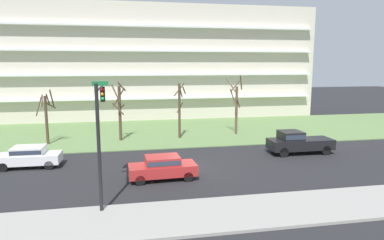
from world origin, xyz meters
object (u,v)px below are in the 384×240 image
object	(u,v)px
pickup_black_near_left	(298,142)
tree_left	(120,110)
traffic_signal_mast	(100,122)
tree_far_left	(47,116)
tree_center	(180,109)
tree_right	(236,106)
sedan_red_center_left	(163,167)
sedan_white_center_right	(29,156)

from	to	relation	value
pickup_black_near_left	tree_left	bearing A→B (deg)	-26.93
traffic_signal_mast	tree_far_left	bearing A→B (deg)	111.78
tree_center	tree_right	bearing A→B (deg)	7.87
sedan_red_center_left	tree_left	bearing A→B (deg)	100.72
pickup_black_near_left	traffic_signal_mast	bearing A→B (deg)	26.47
sedan_red_center_left	sedan_white_center_right	xyz separation A→B (m)	(-9.34, 4.50, 0.00)
tree_right	sedan_red_center_left	world-z (taller)	tree_right
sedan_white_center_right	traffic_signal_mast	xyz separation A→B (m)	(5.74, -7.60, 3.60)
tree_far_left	tree_left	bearing A→B (deg)	3.20
tree_right	pickup_black_near_left	xyz separation A→B (m)	(2.72, -8.55, -2.12)
pickup_black_near_left	tree_center	bearing A→B (deg)	-40.34
tree_center	traffic_signal_mast	size ratio (longest dim) A/B	0.85
pickup_black_near_left	traffic_signal_mast	world-z (taller)	traffic_signal_mast
pickup_black_near_left	sedan_white_center_right	bearing A→B (deg)	0.44
tree_left	tree_center	world-z (taller)	tree_left
tree_far_left	pickup_black_near_left	world-z (taller)	tree_far_left
tree_far_left	pickup_black_near_left	xyz separation A→B (m)	(21.50, -7.31, -1.77)
tree_left	traffic_signal_mast	size ratio (longest dim) A/B	0.88
pickup_black_near_left	sedan_red_center_left	xyz separation A→B (m)	(-11.94, -4.50, -0.14)
tree_left	tree_right	xyz separation A→B (m)	(12.12, 0.87, 0.08)
tree_right	sedan_white_center_right	distance (m)	20.57
tree_right	sedan_white_center_right	bearing A→B (deg)	-155.26
tree_far_left	tree_right	world-z (taller)	tree_right
tree_far_left	traffic_signal_mast	xyz separation A→B (m)	(5.96, -14.90, 1.68)
tree_far_left	tree_left	distance (m)	6.68
tree_far_left	sedan_red_center_left	size ratio (longest dim) A/B	1.17
tree_center	tree_left	bearing A→B (deg)	-179.86
tree_left	sedan_white_center_right	world-z (taller)	tree_left
tree_right	pickup_black_near_left	size ratio (longest dim) A/B	1.18
traffic_signal_mast	tree_center	bearing A→B (deg)	66.58
pickup_black_near_left	sedan_red_center_left	distance (m)	12.77
tree_left	tree_right	size ratio (longest dim) A/B	0.92
pickup_black_near_left	traffic_signal_mast	xyz separation A→B (m)	(-15.55, -7.60, 3.46)
tree_center	pickup_black_near_left	world-z (taller)	tree_center
tree_right	pickup_black_near_left	bearing A→B (deg)	-72.37
tree_far_left	sedan_red_center_left	distance (m)	15.31
traffic_signal_mast	sedan_white_center_right	bearing A→B (deg)	127.08
tree_right	sedan_white_center_right	size ratio (longest dim) A/B	1.44
tree_center	tree_right	size ratio (longest dim) A/B	0.88
tree_left	tree_center	xyz separation A→B (m)	(5.92, 0.01, -0.00)
tree_far_left	traffic_signal_mast	bearing A→B (deg)	-68.22
traffic_signal_mast	pickup_black_near_left	bearing A→B (deg)	26.04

